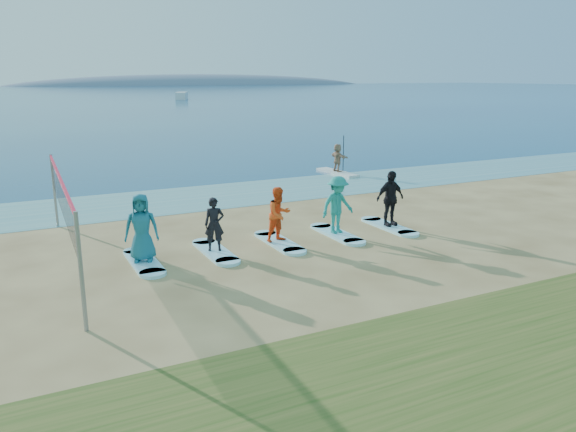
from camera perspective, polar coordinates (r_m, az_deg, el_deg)
name	(u,v)px	position (r m, az deg, el deg)	size (l,w,h in m)	color
ground	(345,269)	(15.21, 5.78, -5.37)	(600.00, 600.00, 0.00)	tan
shallow_water	(214,196)	(24.39, -7.56, 2.03)	(600.00, 600.00, 0.00)	teal
ocean	(31,95)	(172.30, -24.67, 11.15)	(600.00, 600.00, 0.00)	navy
island_ridge	(202,85)	(328.59, -8.77, 13.04)	(220.00, 56.00, 18.00)	slate
volleyball_net	(62,197)	(16.09, -21.99, 1.78)	(0.34, 9.09, 2.50)	gray
paddleboard	(337,172)	(29.94, 5.03, 4.43)	(0.70, 3.00, 0.12)	silver
paddleboarder	(338,158)	(29.82, 5.06, 5.93)	(1.35, 0.43, 1.46)	tan
boat_offshore_b	(182,99)	(127.75, -10.73, 11.57)	(2.11, 6.41, 1.54)	silver
surfboard_0	(144,262)	(16.06, -14.44, -4.54)	(0.70, 2.20, 0.09)	#A3EAFD
student_0	(141,228)	(15.78, -14.66, -1.15)	(0.92, 0.60, 1.88)	#1A677E
surfboard_1	(215,252)	(16.58, -7.40, -3.60)	(0.70, 2.20, 0.09)	#A3EAFD
student_1	(214,224)	(16.35, -7.49, -0.84)	(0.57, 0.37, 1.57)	black
surfboard_2	(279,242)	(17.34, -0.90, -2.69)	(0.70, 2.20, 0.09)	#A3EAFD
student_2	(279,214)	(17.11, -0.91, 0.17)	(0.82, 0.64, 1.69)	#EF4D19
surfboard_3	(337,234)	(18.31, 4.98, -1.83)	(0.70, 2.20, 0.09)	#A3EAFD
student_3	(337,205)	(18.07, 5.04, 1.14)	(1.20, 0.69, 1.86)	teal
surfboard_4	(389,226)	(19.45, 10.21, -1.05)	(0.70, 2.20, 0.09)	#A3EAFD
student_4	(390,198)	(19.22, 10.34, 1.78)	(1.10, 0.46, 1.87)	black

